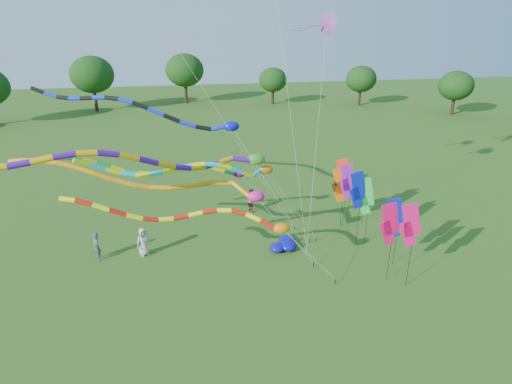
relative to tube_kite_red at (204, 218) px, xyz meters
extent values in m
plane|color=#2B5917|center=(3.78, -1.74, -4.10)|extent=(160.00, 160.00, 0.00)
cylinder|color=#382314|center=(41.08, 39.49, -2.60)|extent=(0.50, 0.50, 3.01)
ellipsoid|color=#173B10|center=(41.08, 39.49, 1.33)|extent=(6.35, 6.35, 5.40)
cylinder|color=#382314|center=(28.63, 46.74, -2.42)|extent=(0.50, 0.50, 3.37)
ellipsoid|color=#173B10|center=(28.63, 46.74, 1.98)|extent=(7.11, 7.11, 6.04)
cylinder|color=#382314|center=(15.40, 52.30, -2.59)|extent=(0.50, 0.50, 3.02)
ellipsoid|color=#173B10|center=(15.40, 52.30, 1.35)|extent=(6.37, 6.37, 5.42)
cylinder|color=#382314|center=(0.93, 55.29, -2.73)|extent=(0.50, 0.50, 2.74)
ellipsoid|color=#173B10|center=(0.93, 55.29, 0.84)|extent=(5.78, 5.78, 4.92)
cylinder|color=#382314|center=(-13.69, 52.49, -2.47)|extent=(0.50, 0.50, 3.27)
ellipsoid|color=#173B10|center=(-13.69, 52.49, 1.80)|extent=(6.90, 6.90, 5.86)
cylinder|color=black|center=(6.88, -1.09, -3.95)|extent=(0.05, 0.05, 0.30)
cylinder|color=silver|center=(5.39, -0.86, -2.23)|extent=(0.02, 0.02, 4.38)
ellipsoid|color=orange|center=(3.90, -0.64, -0.64)|extent=(0.88, 0.56, 0.56)
cylinder|color=red|center=(3.21, -0.44, -0.45)|extent=(0.25, 0.25, 0.85)
cylinder|color=#FFF80D|center=(2.50, -0.15, -0.12)|extent=(0.25, 0.25, 0.81)
cylinder|color=red|center=(1.79, 0.11, 0.10)|extent=(0.25, 0.25, 0.76)
cylinder|color=#FFF80D|center=(1.08, 0.31, 0.18)|extent=(0.25, 0.25, 0.74)
cylinder|color=red|center=(0.35, 0.45, 0.13)|extent=(0.25, 0.25, 0.75)
cylinder|color=#FFF80D|center=(-0.39, 0.51, 0.00)|extent=(0.25, 0.25, 0.76)
cylinder|color=red|center=(-1.13, 0.52, -0.11)|extent=(0.25, 0.25, 0.76)
cylinder|color=#FFF80D|center=(-1.89, 0.47, -0.14)|extent=(0.25, 0.25, 0.76)
cylinder|color=red|center=(-2.65, 0.40, -0.04)|extent=(0.25, 0.25, 0.78)
cylinder|color=#FFF80D|center=(-3.41, 0.32, 0.20)|extent=(0.25, 0.25, 0.82)
cylinder|color=red|center=(-4.16, 0.26, 0.53)|extent=(0.25, 0.25, 0.84)
cylinder|color=#FFF80D|center=(-4.91, 0.24, 0.89)|extent=(0.25, 0.25, 0.82)
cylinder|color=red|center=(-5.66, 0.27, 1.18)|extent=(0.25, 0.25, 0.78)
cylinder|color=#FFF80D|center=(-6.39, 0.37, 1.35)|extent=(0.25, 0.25, 0.75)
cylinder|color=black|center=(6.24, 0.82, -3.95)|extent=(0.05, 0.05, 0.30)
cylinder|color=silver|center=(4.60, 1.16, -1.75)|extent=(0.02, 0.02, 5.33)
ellipsoid|color=#F21A8F|center=(2.96, 1.50, 0.33)|extent=(0.97, 0.62, 0.62)
cylinder|color=orange|center=(2.23, 1.93, 0.62)|extent=(0.28, 0.28, 1.20)
cylinder|color=orange|center=(1.39, 2.38, 0.91)|extent=(0.28, 0.28, 0.91)
cylinder|color=orange|center=(0.50, 2.56, 0.87)|extent=(0.28, 0.28, 0.92)
cylinder|color=orange|center=(-0.41, 2.67, 0.78)|extent=(0.28, 0.28, 0.92)
cylinder|color=orange|center=(-1.32, 2.72, 0.71)|extent=(0.28, 0.28, 0.92)
cylinder|color=orange|center=(-2.25, 2.74, 0.73)|extent=(0.28, 0.28, 0.93)
cylinder|color=orange|center=(-3.18, 2.74, 0.90)|extent=(0.28, 0.28, 0.96)
cylinder|color=orange|center=(-4.11, 2.74, 1.20)|extent=(0.28, 0.28, 0.99)
cylinder|color=orange|center=(-5.03, 2.77, 1.57)|extent=(0.28, 0.28, 1.00)
cylinder|color=orange|center=(-5.94, 2.85, 1.95)|extent=(0.28, 0.28, 0.98)
cylinder|color=orange|center=(-6.84, 3.00, 2.25)|extent=(0.28, 0.28, 0.94)
cylinder|color=orange|center=(-7.73, 3.21, 2.41)|extent=(0.28, 0.28, 0.92)
cylinder|color=orange|center=(-8.60, 3.49, 2.44)|extent=(0.28, 0.28, 0.92)
cylinder|color=orange|center=(-9.46, 3.82, 2.36)|extent=(0.28, 0.28, 0.93)
cylinder|color=black|center=(6.92, 3.70, -3.95)|extent=(0.05, 0.05, 0.30)
cylinder|color=silver|center=(5.03, 3.07, -0.84)|extent=(0.02, 0.02, 7.17)
ellipsoid|color=#35941A|center=(3.14, 2.43, 2.14)|extent=(1.02, 0.66, 0.66)
cylinder|color=#460D97|center=(2.32, 2.40, 2.21)|extent=(0.30, 0.30, 1.00)
cylinder|color=orange|center=(1.43, 2.27, 2.23)|extent=(0.30, 0.30, 0.90)
cylinder|color=#460D97|center=(0.65, 1.84, 2.17)|extent=(0.30, 0.30, 0.90)
cylinder|color=orange|center=(-0.13, 1.39, 2.23)|extent=(0.30, 0.30, 0.91)
cylinder|color=#460D97|center=(-0.90, 0.93, 2.43)|extent=(0.30, 0.30, 0.94)
cylinder|color=orange|center=(-1.68, 0.48, 2.75)|extent=(0.30, 0.30, 0.97)
cylinder|color=#460D97|center=(-2.47, 0.08, 3.13)|extent=(0.30, 0.30, 0.97)
cylinder|color=orange|center=(-3.28, -0.27, 3.49)|extent=(0.30, 0.30, 0.94)
cylinder|color=#460D97|center=(-4.11, -0.56, 3.77)|extent=(0.30, 0.30, 0.90)
cylinder|color=orange|center=(-4.96, -0.78, 3.90)|extent=(0.30, 0.30, 0.89)
cylinder|color=#460D97|center=(-5.84, -0.94, 3.90)|extent=(0.30, 0.30, 0.89)
cylinder|color=orange|center=(-6.72, -1.06, 3.80)|extent=(0.30, 0.30, 0.91)
cylinder|color=#460D97|center=(-7.62, -1.16, 3.68)|extent=(0.30, 0.30, 0.91)
cylinder|color=black|center=(6.40, 5.58, -3.95)|extent=(0.05, 0.05, 0.30)
cylinder|color=silver|center=(4.41, 6.35, -0.43)|extent=(0.02, 0.02, 8.01)
ellipsoid|color=#0D10B6|center=(2.42, 7.11, 2.95)|extent=(1.01, 0.65, 0.65)
cylinder|color=#0C27C2|center=(1.63, 7.44, 2.82)|extent=(0.29, 0.29, 1.03)
cylinder|color=black|center=(0.68, 7.73, 2.78)|extent=(0.29, 0.29, 1.03)
cylinder|color=#0C27C2|center=(-0.32, 7.91, 3.03)|extent=(0.29, 0.29, 1.06)
cylinder|color=black|center=(-1.30, 8.12, 3.39)|extent=(0.29, 0.29, 1.08)
cylinder|color=#0C27C2|center=(-2.27, 8.38, 3.80)|extent=(0.29, 0.29, 1.08)
cylinder|color=black|center=(-3.21, 8.70, 4.18)|extent=(0.29, 0.29, 1.05)
cylinder|color=#0C27C2|center=(-4.13, 9.08, 4.44)|extent=(0.29, 0.29, 1.02)
cylinder|color=black|center=(-5.03, 9.53, 4.57)|extent=(0.29, 0.29, 1.00)
cylinder|color=#0C27C2|center=(-5.91, 10.02, 4.56)|extent=(0.29, 0.29, 1.01)
cylinder|color=black|center=(-6.77, 10.55, 4.47)|extent=(0.29, 0.29, 1.02)
cylinder|color=#0C27C2|center=(-7.63, 11.08, 4.38)|extent=(0.29, 0.29, 1.02)
cylinder|color=black|center=(-8.49, 11.61, 4.37)|extent=(0.29, 0.29, 1.01)
cylinder|color=#0C27C2|center=(-9.37, 12.10, 4.49)|extent=(0.29, 0.29, 1.02)
cylinder|color=black|center=(-10.27, 12.54, 4.75)|extent=(0.29, 0.29, 1.05)
cylinder|color=black|center=(7.37, 3.76, -3.95)|extent=(0.05, 0.05, 0.30)
cylinder|color=silver|center=(5.57, 3.26, -1.21)|extent=(0.02, 0.02, 6.42)
ellipsoid|color=#C6660B|center=(3.77, 2.77, 1.40)|extent=(0.83, 0.53, 0.53)
cylinder|color=#0ECEEF|center=(3.16, 2.39, 1.35)|extent=(0.24, 0.24, 0.80)
cylinder|color=#ECFF0D|center=(2.57, 1.97, 1.49)|extent=(0.24, 0.24, 0.78)
cylinder|color=#0ECEEF|center=(1.93, 1.72, 1.85)|extent=(0.24, 0.24, 0.77)
cylinder|color=#ECFF0D|center=(1.27, 1.53, 2.16)|extent=(0.24, 0.24, 0.73)
cylinder|color=#0ECEEF|center=(0.60, 1.41, 2.35)|extent=(0.24, 0.24, 0.70)
cylinder|color=#ECFF0D|center=(-0.09, 1.34, 2.39)|extent=(0.24, 0.24, 0.70)
cylinder|color=#0ECEEF|center=(-0.79, 1.32, 2.31)|extent=(0.24, 0.24, 0.72)
cylinder|color=#ECFF0D|center=(-1.50, 1.33, 2.17)|extent=(0.24, 0.24, 0.73)
cylinder|color=#0ECEEF|center=(-2.21, 1.33, 2.05)|extent=(0.24, 0.24, 0.71)
cylinder|color=#ECFF0D|center=(-2.91, 1.31, 2.03)|extent=(0.24, 0.24, 0.70)
cylinder|color=#0ECEEF|center=(-3.60, 1.24, 2.14)|extent=(0.24, 0.24, 0.71)
cylinder|color=#ECFF0D|center=(-4.27, 1.12, 2.39)|extent=(0.24, 0.24, 0.75)
cylinder|color=#0ECEEF|center=(-4.92, 0.93, 2.72)|extent=(0.24, 0.24, 0.77)
cylinder|color=#ECFF0D|center=(-5.56, 0.67, 3.05)|extent=(0.24, 0.24, 0.76)
cylinder|color=black|center=(5.94, 6.71, -3.95)|extent=(0.05, 0.05, 0.30)
cylinder|color=silver|center=(4.34, 6.51, -1.91)|extent=(0.02, 0.02, 5.01)
ellipsoid|color=#7D0B66|center=(2.73, 6.32, 0.01)|extent=(0.89, 0.57, 0.57)
cylinder|color=green|center=(2.04, 5.96, 0.23)|extent=(0.26, 0.26, 1.03)
cylinder|color=yellow|center=(1.33, 5.63, 0.58)|extent=(0.26, 0.26, 0.79)
cylinder|color=green|center=(0.57, 5.63, 0.75)|extent=(0.26, 0.26, 0.77)
cylinder|color=yellow|center=(-0.19, 5.68, 0.78)|extent=(0.26, 0.26, 0.77)
cylinder|color=green|center=(-0.96, 5.77, 0.70)|extent=(0.26, 0.26, 0.78)
cylinder|color=yellow|center=(-1.72, 5.87, 0.57)|extent=(0.26, 0.26, 0.78)
cylinder|color=green|center=(-2.49, 5.96, 0.48)|extent=(0.26, 0.26, 0.77)
cylinder|color=yellow|center=(-3.25, 6.01, 0.50)|extent=(0.26, 0.26, 0.76)
cylinder|color=green|center=(-4.01, 6.01, 0.66)|extent=(0.26, 0.26, 0.79)
cylinder|color=yellow|center=(-4.75, 5.94, 0.94)|extent=(0.26, 0.26, 0.82)
cylinder|color=green|center=(-5.49, 5.81, 1.29)|extent=(0.26, 0.26, 0.84)
cylinder|color=yellow|center=(-6.22, 5.61, 1.63)|extent=(0.26, 0.26, 0.83)
cylinder|color=green|center=(-6.95, 5.36, 1.89)|extent=(0.26, 0.26, 0.79)
cylinder|color=yellow|center=(-7.67, 5.09, 2.01)|extent=(0.26, 0.26, 0.78)
cylinder|color=black|center=(6.28, 2.26, -3.95)|extent=(0.04, 0.04, 0.30)
cylinder|color=silver|center=(4.93, 2.88, 5.80)|extent=(0.01, 0.01, 19.43)
cylinder|color=black|center=(6.28, 2.26, -3.95)|extent=(0.04, 0.04, 0.30)
cylinder|color=silver|center=(0.17, 1.41, 6.49)|extent=(0.01, 0.01, 24.01)
cylinder|color=black|center=(6.28, 2.26, -3.95)|extent=(0.04, 0.04, 0.30)
cylinder|color=silver|center=(7.09, 3.92, 2.66)|extent=(0.01, 0.01, 13.43)
cone|color=purple|center=(7.90, 5.57, 9.12)|extent=(1.63, 1.68, 1.44)
cube|color=purple|center=(7.20, 5.57, 8.97)|extent=(0.90, 0.12, 0.04)
cube|color=purple|center=(6.65, 5.57, 8.85)|extent=(0.90, 0.12, 0.04)
cube|color=purple|center=(6.10, 5.57, 8.73)|extent=(0.90, 0.12, 0.04)
cylinder|color=black|center=(9.85, -1.16, -1.95)|extent=(0.02, 0.02, 4.31)
cube|color=#E60C5A|center=(9.63, -1.15, -0.39)|extent=(1.16, 0.14, 1.93)
cube|color=#E60C5A|center=(9.55, -1.14, -1.19)|extent=(1.01, 0.13, 1.51)
cylinder|color=black|center=(9.90, 5.61, -1.80)|extent=(0.02, 0.02, 4.60)
cube|color=#EF3E1C|center=(9.69, 5.66, -0.10)|extent=(1.14, 0.34, 1.93)
cube|color=#EF3E1C|center=(9.61, 5.67, -0.90)|extent=(1.00, 0.31, 1.51)
cylinder|color=black|center=(10.97, 0.29, -2.17)|extent=(0.02, 0.02, 3.87)
cube|color=#0C1DB3|center=(10.75, 0.34, -0.83)|extent=(1.15, 0.31, 1.93)
cube|color=#0C1DB3|center=(10.67, 0.35, -1.63)|extent=(1.00, 0.28, 1.51)
cylinder|color=black|center=(9.78, 2.95, -1.78)|extent=(0.02, 0.02, 4.65)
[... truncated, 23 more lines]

